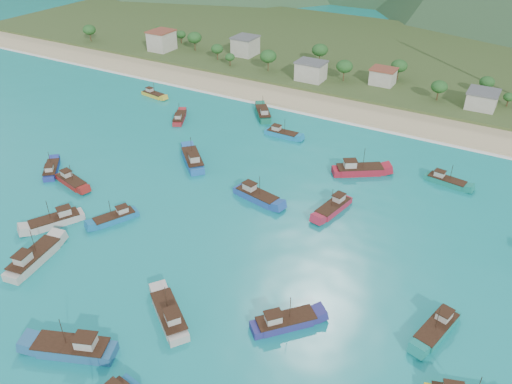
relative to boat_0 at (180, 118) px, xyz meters
The scene contains 24 objects.
ground 68.28m from the boat_0, 42.41° to the right, with size 600.00×600.00×0.00m, color #0C798E.
beach 60.23m from the boat_0, 33.17° to the left, with size 400.00×18.00×1.20m, color beige.
land 106.62m from the boat_0, 61.78° to the left, with size 400.00×110.00×2.40m, color #385123.
surf_line 55.60m from the boat_0, 24.94° to the left, with size 400.00×2.50×0.08m, color white.
village 85.45m from the boat_0, 40.26° to the left, with size 217.67×27.91×7.61m.
vegetation 71.60m from the boat_0, 53.03° to the left, with size 274.60×25.66×8.01m.
boat_0 is the anchor object (origin of this frame).
boat_3 87.12m from the boat_0, 63.55° to the right, with size 13.20×8.19×7.51m.
boat_4 97.75m from the boat_0, 28.30° to the right, with size 5.73×11.09×6.29m.
boat_5 56.61m from the boat_0, 80.00° to the right, with size 8.21×11.42×6.61m.
boat_6 62.63m from the boat_0, 20.80° to the right, with size 5.18×11.11×6.32m.
boat_8 68.34m from the boat_0, 76.48° to the right, with size 5.68×12.72×7.26m.
boat_11 22.44m from the boat_0, 149.71° to the left, with size 9.32×4.00×5.33m.
boat_13 57.91m from the boat_0, ahead, with size 12.39×9.97×7.35m.
boat_14 52.44m from the boat_0, 67.89° to the right, with size 6.72×9.83×5.65m.
boat_15 41.76m from the boat_0, 101.71° to the right, with size 8.34×9.05×5.62m.
boat_17 25.36m from the boat_0, 36.15° to the left, with size 9.58×11.06×6.71m.
boat_19 80.57m from the boat_0, 54.11° to the right, with size 11.31×9.45×6.79m.
boat_20 27.78m from the boat_0, 45.93° to the right, with size 11.67×11.30×7.41m.
boat_21 32.27m from the boat_0, ahead, with size 9.82×2.98×5.79m.
boat_22 86.05m from the boat_0, 41.61° to the right, with size 9.71×10.15×6.41m.
boat_24 77.56m from the boat_0, ahead, with size 10.05×4.30×5.75m.
boat_25 42.55m from the boat_0, 89.67° to the right, with size 10.41×5.16×5.91m.
boat_26 49.47m from the boat_0, 32.46° to the right, with size 11.89×5.61×6.76m.
Camera 1 is at (38.11, -63.00, 61.64)m, focal length 35.00 mm.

